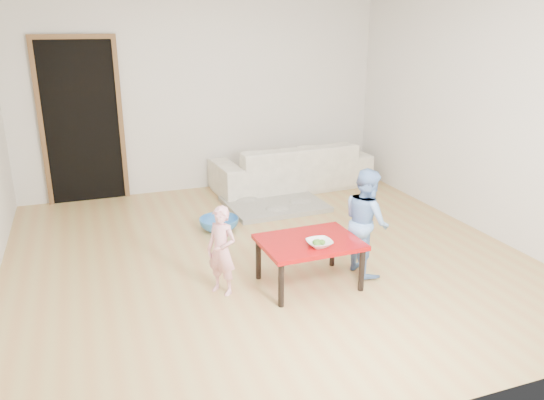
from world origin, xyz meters
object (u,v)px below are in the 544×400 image
red_table (309,262)px  basin (219,224)px  bowl (319,243)px  sofa (291,166)px  child_blue (366,221)px  child_pink (222,251)px

red_table → basin: (-0.42, 1.56, -0.15)m
red_table → bowl: bearing=-80.5°
sofa → child_blue: bearing=79.2°
child_blue → bowl: bearing=114.4°
sofa → basin: bearing=38.3°
sofa → child_pink: 3.17m
child_blue → red_table: bearing=100.3°
child_pink → red_table: bearing=42.5°
bowl → child_pink: child_pink is taller
sofa → red_table: bearing=67.7°
red_table → child_pink: (-0.76, 0.12, 0.18)m
bowl → basin: (-0.44, 1.71, -0.39)m
child_pink → basin: (0.34, 1.44, -0.32)m
sofa → child_blue: size_ratio=2.19×
sofa → red_table: size_ratio=2.56×
bowl → basin: bowl is taller
basin → child_blue: bearing=-55.4°
child_pink → basin: 1.51m
red_table → child_pink: size_ratio=1.09×
child_blue → basin: bearing=37.7°
basin → sofa: bearing=41.5°
child_pink → bowl: bearing=32.6°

